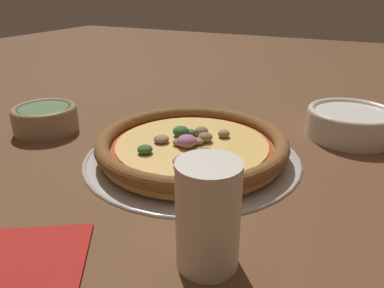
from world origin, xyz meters
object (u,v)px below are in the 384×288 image
(pizza, at_px, (192,145))
(bowl_far, at_px, (45,118))
(drinking_cup, at_px, (208,216))
(napkin, at_px, (3,259))
(pizza_tray, at_px, (192,156))
(bowl_near, at_px, (350,122))

(pizza, bearing_deg, bowl_far, -176.75)
(bowl_far, xyz_separation_m, drinking_cup, (0.43, -0.20, 0.03))
(drinking_cup, relative_size, napkin, 0.57)
(pizza_tray, distance_m, bowl_near, 0.31)
(napkin, bearing_deg, bowl_near, 61.76)
(pizza, distance_m, bowl_near, 0.30)
(pizza, xyz_separation_m, bowl_near, (0.22, 0.21, 0.00))
(bowl_near, relative_size, napkin, 0.79)
(pizza_tray, height_order, bowl_far, bowl_far)
(bowl_far, xyz_separation_m, napkin, (0.24, -0.29, -0.02))
(pizza, bearing_deg, drinking_cup, -59.74)
(pizza, relative_size, bowl_far, 2.58)
(pizza, distance_m, drinking_cup, 0.25)
(pizza_tray, xyz_separation_m, pizza, (0.00, -0.00, 0.02))
(drinking_cup, bearing_deg, bowl_near, 77.66)
(drinking_cup, bearing_deg, pizza_tray, 120.22)
(pizza, relative_size, drinking_cup, 2.71)
(pizza_tray, xyz_separation_m, bowl_far, (-0.30, -0.02, 0.02))
(pizza, xyz_separation_m, napkin, (-0.06, -0.31, -0.02))
(pizza, height_order, drinking_cup, drinking_cup)
(pizza_tray, bearing_deg, bowl_far, -176.67)
(bowl_near, height_order, bowl_far, bowl_near)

